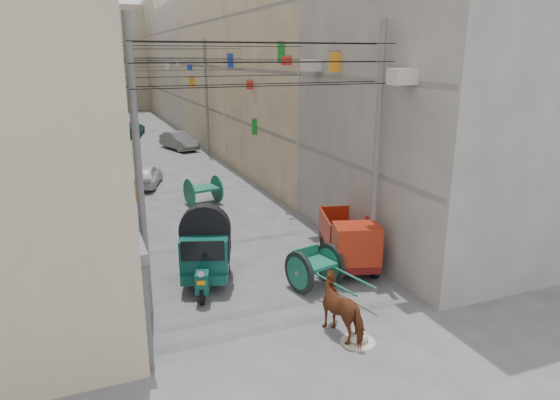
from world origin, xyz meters
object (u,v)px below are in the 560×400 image
auto_rickshaw (206,249)px  horse (345,308)px  mini_truck (351,245)px  distant_car_white (145,175)px  distant_car_grey (179,141)px  distant_car_green (132,128)px  tonga_cart (315,267)px  feed_sack (358,337)px  second_cart (203,190)px

auto_rickshaw → horse: size_ratio=1.63×
mini_truck → distant_car_white: bearing=125.9°
distant_car_grey → distant_car_green: 8.76m
auto_rickshaw → distant_car_grey: (3.64, 23.63, -0.49)m
horse → distant_car_grey: horse is taller
mini_truck → distant_car_grey: 24.47m
tonga_cart → mini_truck: size_ratio=0.86×
auto_rickshaw → distant_car_grey: 23.91m
feed_sack → distant_car_green: (-1.66, 36.77, 0.50)m
second_cart → distant_car_white: second_cart is taller
auto_rickshaw → second_cart: bearing=96.2°
tonga_cart → horse: size_ratio=1.73×
tonga_cart → horse: 2.75m
mini_truck → second_cart: size_ratio=2.04×
feed_sack → distant_car_white: size_ratio=0.15×
second_cart → feed_sack: 13.43m
feed_sack → horse: bearing=106.0°
mini_truck → auto_rickshaw: bearing=-173.3°
distant_car_white → distant_car_green: bearing=-76.2°
auto_rickshaw → tonga_cart: auto_rickshaw is taller
second_cart → feed_sack: second_cart is taller
feed_sack → distant_car_green: distant_car_green is taller
distant_car_white → distant_car_green: size_ratio=0.83×
mini_truck → distant_car_green: size_ratio=0.81×
tonga_cart → distant_car_green: (-1.99, 33.57, -0.04)m
mini_truck → feed_sack: (-2.01, -3.97, -0.75)m
mini_truck → distant_car_white: size_ratio=0.98×
horse → distant_car_grey: size_ratio=0.44×
auto_rickshaw → distant_car_green: size_ratio=0.66×
tonga_cart → mini_truck: mini_truck is taller
tonga_cart → distant_car_grey: distant_car_grey is taller
distant_car_green → distant_car_grey: bearing=121.5°
auto_rickshaw → feed_sack: 5.59m
second_cart → horse: 12.92m
second_cart → horse: horse is taller
distant_car_green → horse: bearing=106.7°
feed_sack → distant_car_white: (-2.91, 17.97, 0.48)m
horse → distant_car_white: 17.70m
horse → distant_car_grey: bearing=-105.6°
distant_car_green → mini_truck: bearing=110.7°
distant_car_grey → mini_truck: bearing=-104.3°
horse → distant_car_white: horse is taller
tonga_cart → distant_car_grey: 25.22m
feed_sack → distant_car_grey: (0.94, 28.41, 0.53)m
horse → distant_car_green: bearing=-101.0°
mini_truck → second_cart: (-2.77, 9.43, -0.17)m
tonga_cart → distant_car_white: tonga_cart is taller
distant_car_white → distant_car_green: distant_car_green is taller
tonga_cart → mini_truck: (1.69, 0.76, 0.20)m
auto_rickshaw → distant_car_green: (1.05, 31.99, -0.52)m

